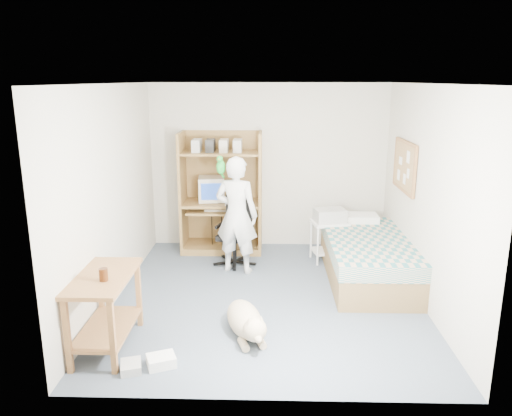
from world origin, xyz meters
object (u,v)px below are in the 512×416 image
Objects in this scene: dog at (246,321)px; printer_cart at (329,235)px; bed at (367,258)px; office_chair at (236,240)px; computer_hutch at (222,197)px; person at (237,215)px; side_desk at (105,300)px.

printer_cart is at bearing 45.99° from dog.
bed is 1.83m from office_chair.
computer_hutch is 0.89× the size of bed.
printer_cart is at bearing -16.28° from computer_hutch.
computer_hutch is 3.06× the size of printer_cart.
person is at bearing 78.73° from dog.
dog is 1.68× the size of printer_cart.
dog is (0.21, -1.77, -0.63)m from person.
person reaches higher than dog.
side_desk is 3.47m from printer_cart.
computer_hutch reaches higher than bed.
computer_hutch is 1.70m from printer_cart.
office_chair is 2.10m from dog.
office_chair is at bearing 78.76° from dog.
bed is 2.17m from dog.
bed is at bearing -171.71° from person.
bed is at bearing 27.95° from dog.
printer_cart is (-0.42, 0.66, 0.10)m from bed.
computer_hutch is at bearing 82.43° from dog.
printer_cart is at bearing 122.67° from bed.
dog is (-1.51, -1.56, -0.12)m from bed.
office_chair is 1.34m from printer_cart.
computer_hutch is 3.08m from side_desk.
printer_cart is at bearing 21.69° from office_chair.
person is (-1.72, 0.22, 0.50)m from bed.
printer_cart is (1.33, 0.14, 0.05)m from office_chair.
office_chair is at bearing -67.66° from person.
office_chair reaches higher than dog.
side_desk is 1.01× the size of dog.
office_chair is at bearing 174.33° from printer_cart.
office_chair is at bearing -67.86° from computer_hutch.
bed is 3.39m from side_desk.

